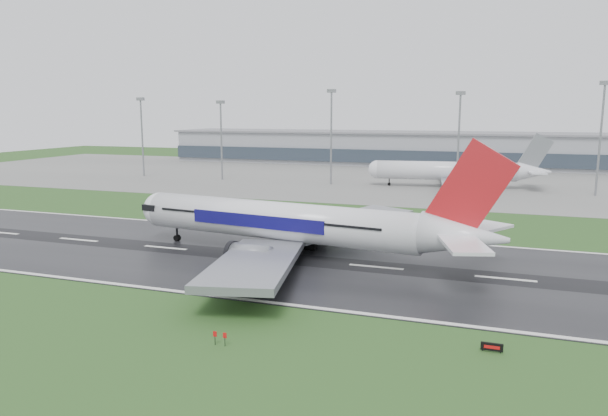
% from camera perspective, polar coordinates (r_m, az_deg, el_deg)
% --- Properties ---
extents(ground, '(520.00, 520.00, 0.00)m').
position_cam_1_polar(ground, '(99.10, -4.10, -4.99)').
color(ground, '#214519').
rests_on(ground, ground).
extents(runway, '(400.00, 45.00, 0.10)m').
position_cam_1_polar(runway, '(99.09, -4.10, -4.97)').
color(runway, black).
rests_on(runway, ground).
extents(apron, '(400.00, 130.00, 0.08)m').
position_cam_1_polar(apron, '(217.76, 9.06, 2.98)').
color(apron, slate).
rests_on(apron, ground).
extents(terminal, '(240.00, 36.00, 15.00)m').
position_cam_1_polar(terminal, '(276.13, 11.35, 5.87)').
color(terminal, gray).
rests_on(terminal, ground).
extents(main_airliner, '(76.52, 73.69, 20.30)m').
position_cam_1_polar(main_airliner, '(96.73, -0.33, 0.87)').
color(main_airliner, white).
rests_on(main_airliner, runway).
extents(parked_airliner, '(66.91, 63.31, 17.68)m').
position_cam_1_polar(parked_airliner, '(195.16, 14.97, 4.63)').
color(parked_airliner, silver).
rests_on(parked_airliner, apron).
extents(runway_sign, '(2.29, 0.85, 1.04)m').
position_cam_1_polar(runway_sign, '(64.42, 18.52, -13.27)').
color(runway_sign, black).
rests_on(runway_sign, ground).
extents(floodmast_0, '(0.64, 0.64, 29.48)m').
position_cam_1_polar(floodmast_0, '(230.41, -16.08, 6.76)').
color(floodmast_0, gray).
rests_on(floodmast_0, ground).
extents(floodmast_1, '(0.64, 0.64, 28.10)m').
position_cam_1_polar(floodmast_1, '(212.37, -8.38, 6.63)').
color(floodmast_1, gray).
rests_on(floodmast_1, ground).
extents(floodmast_2, '(0.64, 0.64, 31.63)m').
position_cam_1_polar(floodmast_2, '(196.24, 2.77, 6.99)').
color(floodmast_2, gray).
rests_on(floodmast_2, ground).
extents(floodmast_3, '(0.64, 0.64, 30.46)m').
position_cam_1_polar(floodmast_3, '(188.62, 15.39, 6.37)').
color(floodmast_3, gray).
rests_on(floodmast_3, ground).
extents(floodmast_4, '(0.64, 0.64, 32.95)m').
position_cam_1_polar(floodmast_4, '(190.14, 27.83, 6.00)').
color(floodmast_4, gray).
rests_on(floodmast_4, ground).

